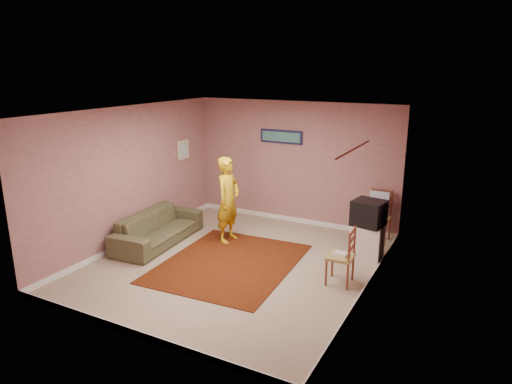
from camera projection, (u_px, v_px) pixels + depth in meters
The scene contains 26 objects.
ground at pixel (236, 263), 7.86m from camera, with size 5.00×5.00×0.00m, color tan.
wall_back at pixel (294, 163), 9.64m from camera, with size 4.50×0.02×2.60m, color #A96F71.
wall_front at pixel (128, 240), 5.38m from camera, with size 4.50×0.02×2.60m, color #A96F71.
wall_left at pixel (131, 176), 8.52m from camera, with size 0.02×5.00×2.60m, color #A96F71.
wall_right at pixel (371, 210), 6.50m from camera, with size 0.02×5.00×2.60m, color #A96F71.
ceiling at pixel (234, 111), 7.16m from camera, with size 4.50×5.00×0.02m, color white.
baseboard_back at pixel (293, 219), 9.97m from camera, with size 4.50×0.02×0.10m, color white.
baseboard_front at pixel (136, 333), 5.72m from camera, with size 4.50×0.02×0.10m, color white.
baseboard_left at pixel (136, 239), 8.85m from camera, with size 0.02×5.00×0.10m, color white.
baseboard_right at pixel (365, 289), 6.84m from camera, with size 0.02×5.00×0.10m, color white.
window at pixel (353, 218), 5.70m from camera, with size 0.01×1.10×1.50m, color black.
curtain_sheer at pixel (348, 237), 5.63m from camera, with size 0.01×0.75×2.10m, color silver.
curtain_floral at pixel (362, 220), 6.23m from camera, with size 0.01×0.35×2.10m, color beige.
curtain_rod at pixel (354, 149), 5.48m from camera, with size 0.02×0.02×1.40m, color brown.
picture_back at pixel (281, 137), 9.60m from camera, with size 0.95×0.04×0.28m.
picture_left at pixel (183, 150), 9.80m from camera, with size 0.04×0.38×0.42m.
area_rug at pixel (230, 263), 7.86m from camera, with size 2.13×2.66×0.01m, color black.
tv_cabinet at pixel (367, 243), 7.90m from camera, with size 0.51×0.47×0.65m, color white.
crt_tv at pixel (369, 213), 7.75m from camera, with size 0.58×0.54×0.44m.
chair_a at pixel (379, 211), 8.72m from camera, with size 0.47×0.45×0.54m.
dvd_player at pixel (378, 215), 8.74m from camera, with size 0.31×0.22×0.05m, color #B1B1B6.
blue_throw at pixel (379, 201), 8.67m from camera, with size 0.36×0.05×0.38m, color #8EB5E9.
chair_b at pixel (341, 250), 7.01m from camera, with size 0.42×0.43×0.50m.
game_console at pixel (341, 254), 7.03m from camera, with size 0.22×0.16×0.04m, color white.
sofa at pixel (158, 228), 8.71m from camera, with size 2.06×0.80×0.60m, color #4D4E2F.
person at pixel (228, 200), 8.68m from camera, with size 0.60×0.40×1.66m, color gold.
Camera 1 is at (3.68, -6.25, 3.29)m, focal length 32.00 mm.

